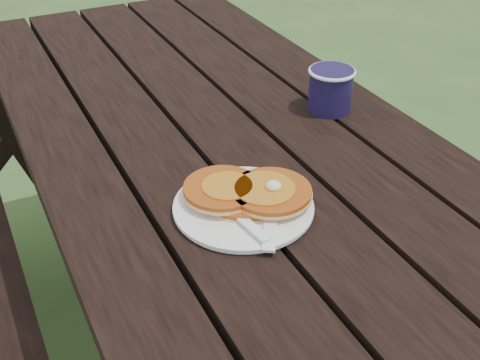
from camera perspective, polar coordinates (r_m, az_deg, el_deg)
name	(u,v)px	position (r m, az deg, el deg)	size (l,w,h in m)	color
picnic_table	(229,277)	(1.42, -1.00, -9.18)	(1.36, 1.80, 0.75)	black
plate	(243,207)	(0.98, 0.32, -2.62)	(0.22, 0.22, 0.01)	white
pancake_stack	(248,192)	(0.98, 0.77, -1.16)	(0.20, 0.17, 0.04)	#B24F14
knife	(271,215)	(0.96, 2.93, -3.29)	(0.02, 0.18, 0.01)	white
fork	(246,222)	(0.93, 0.56, -4.01)	(0.03, 0.16, 0.01)	white
coffee_cup	(331,87)	(1.28, 8.60, 8.71)	(0.10, 0.10, 0.09)	#191139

